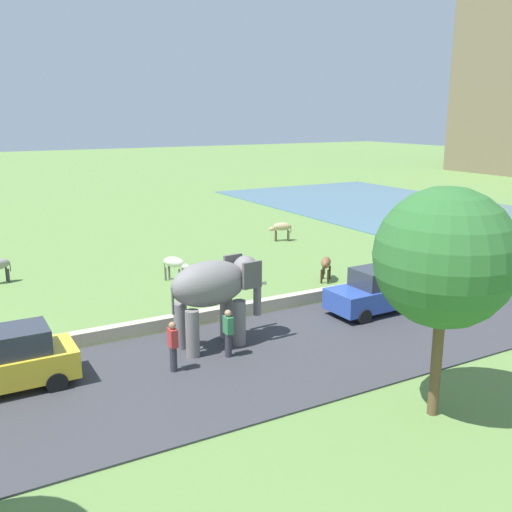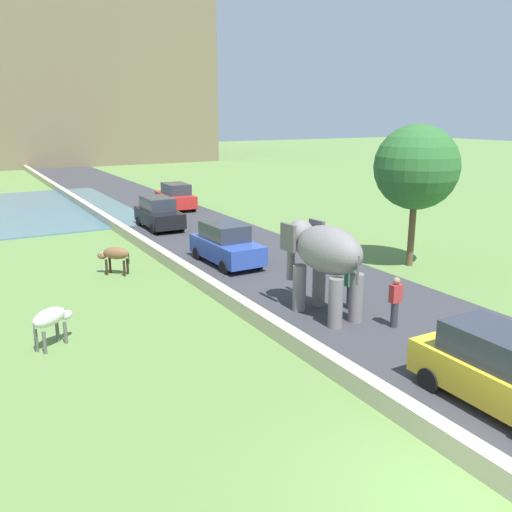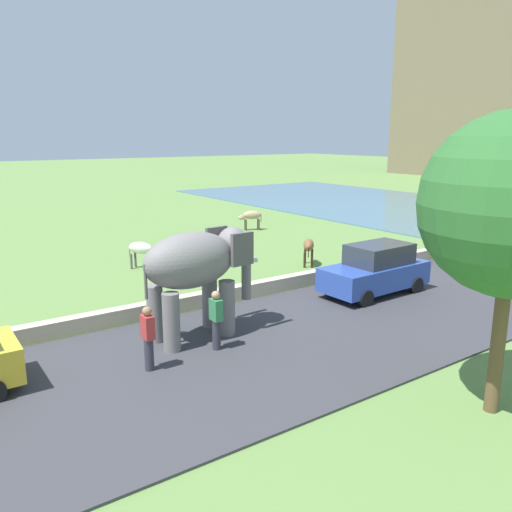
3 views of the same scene
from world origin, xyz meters
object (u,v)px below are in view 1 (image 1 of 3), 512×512
object	(u,v)px
cow_white	(175,263)
cow_tan	(281,227)
car_blue	(378,291)
person_beside_elephant	(228,333)
cow_brown	(326,264)
elephant	(215,288)
person_trailing	(173,346)
car_yellow	(3,361)

from	to	relation	value
cow_white	cow_tan	world-z (taller)	same
car_blue	cow_white	world-z (taller)	car_blue
person_beside_elephant	cow_brown	world-z (taller)	person_beside_elephant
cow_white	cow_brown	distance (m)	7.05
elephant	cow_white	bearing A→B (deg)	168.03
person_trailing	cow_tan	distance (m)	19.06
elephant	car_blue	distance (m)	7.08
person_beside_elephant	cow_white	distance (m)	9.29
car_yellow	cow_tan	world-z (taller)	car_yellow
elephant	person_beside_elephant	distance (m)	1.59
elephant	car_yellow	world-z (taller)	elephant
person_beside_elephant	cow_white	bearing A→B (deg)	168.91
person_beside_elephant	cow_white	xyz separation A→B (m)	(-9.11, 1.79, -0.04)
cow_brown	cow_tan	size ratio (longest dim) A/B	0.90
elephant	person_beside_elephant	size ratio (longest dim) A/B	2.16
person_beside_elephant	car_yellow	size ratio (longest dim) A/B	0.41
cow_white	cow_tan	distance (m)	10.23
car_yellow	cow_tan	xyz separation A→B (m)	(-13.05, 17.19, -0.06)
car_blue	cow_tan	bearing A→B (deg)	164.39
person_beside_elephant	car_yellow	bearing A→B (deg)	-99.32
cow_white	cow_brown	size ratio (longest dim) A/B	1.05
person_beside_elephant	elephant	bearing A→B (deg)	175.58
elephant	cow_tan	size ratio (longest dim) A/B	2.52
car_blue	cow_white	distance (m)	9.63
car_blue	person_beside_elephant	bearing A→B (deg)	-81.43
elephant	car_blue	bearing A→B (deg)	89.86
cow_brown	cow_tan	bearing A→B (deg)	161.75
car_yellow	cow_tan	size ratio (longest dim) A/B	2.87
person_beside_elephant	person_trailing	world-z (taller)	same
car_yellow	cow_brown	distance (m)	15.11
elephant	cow_brown	size ratio (longest dim) A/B	2.79
car_blue	cow_tan	xyz separation A→B (m)	(-13.04, 3.64, -0.06)
elephant	person_beside_elephant	xyz separation A→B (m)	(1.08, -0.08, -1.16)
person_trailing	car_blue	size ratio (longest dim) A/B	0.40
cow_white	cow_brown	bearing A→B (deg)	60.51
person_trailing	cow_white	distance (m)	9.98
person_trailing	cow_tan	bearing A→B (deg)	138.46
cow_tan	person_beside_elephant	bearing A→B (deg)	-37.21
car_blue	cow_tan	world-z (taller)	car_blue
person_beside_elephant	cow_tan	size ratio (longest dim) A/B	1.17
person_beside_elephant	cow_tan	xyz separation A→B (m)	(-14.11, 10.71, -0.04)
car_blue	car_yellow	bearing A→B (deg)	-89.99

